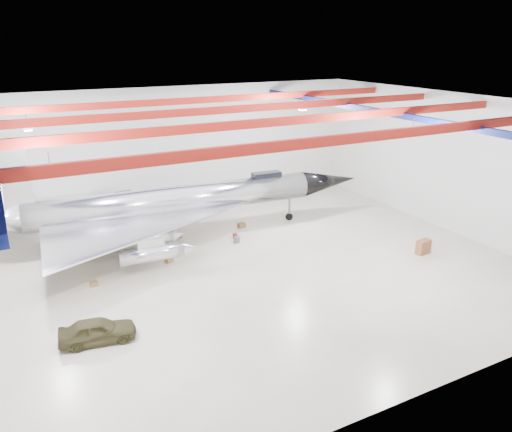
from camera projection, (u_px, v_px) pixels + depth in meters
floor at (220, 275)px, 33.22m from camera, size 40.00×40.00×0.00m
wall_back at (150, 151)px, 43.91m from camera, size 40.00×0.00×40.00m
wall_right at (446, 162)px, 40.09m from camera, size 0.00×30.00×30.00m
ceiling at (215, 108)px, 29.54m from camera, size 40.00×40.00×0.00m
ceiling_structure at (216, 119)px, 29.76m from camera, size 39.50×29.50×1.08m
jet_aircraft at (176, 204)px, 38.69m from camera, size 30.83×18.82×8.40m
jeep at (97, 331)px, 25.69m from camera, size 4.07×2.16×1.32m
desk at (423, 247)px, 36.38m from camera, size 1.22×0.73×1.05m
crate_ply at (94, 284)px, 31.70m from camera, size 0.47×0.39×0.31m
toolbox_red at (135, 235)px, 39.61m from camera, size 0.50×0.41×0.32m
engine_drum at (237, 240)px, 38.47m from camera, size 0.64×0.64×0.45m
parts_bin at (241, 225)px, 41.51m from camera, size 0.63×0.53×0.40m
crate_small at (117, 245)px, 37.69m from camera, size 0.40×0.32×0.28m
tool_chest at (235, 236)px, 39.37m from camera, size 0.40×0.40×0.35m
oil_barrel at (169, 260)px, 35.04m from camera, size 0.64×0.59×0.36m
spares_box at (180, 235)px, 39.49m from camera, size 0.45×0.45×0.38m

